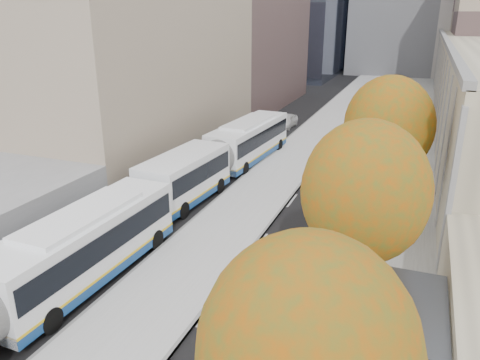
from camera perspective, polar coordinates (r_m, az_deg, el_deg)
The scene contains 9 objects.
bus_platform at distance 39.26m, azimuth 7.45°, elevation 3.70°, with size 4.25×150.00×0.15m, color #AAAAAA.
sidewalk at distance 38.28m, azimuth 19.13°, elevation 2.28°, with size 4.75×150.00×0.08m, color gray.
bus_shelter at distance 15.33m, azimuth 21.02°, elevation -15.80°, with size 1.90×4.40×2.53m.
tree_b at distance 8.94m, azimuth 8.16°, elevation -20.35°, with size 4.00×4.00×6.97m.
tree_c at distance 15.79m, azimuth 15.00°, elevation -1.44°, with size 4.20×4.20×7.28m.
tree_d at distance 24.36m, azimuth 17.65°, elevation 6.19°, with size 4.40×4.40×7.60m.
bus_near at distance 18.43m, azimuth -26.45°, elevation -12.43°, with size 3.11×17.61×2.92m.
bus_far at distance 32.44m, azimuth -1.78°, elevation 3.27°, with size 3.78×17.86×2.95m.
distant_car at distance 47.19m, azimuth 5.67°, elevation 7.19°, with size 1.55×3.84×1.31m, color #BDBDBD.
Camera 1 is at (4.94, -1.74, 10.75)m, focal length 35.00 mm.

